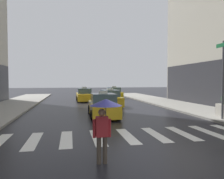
# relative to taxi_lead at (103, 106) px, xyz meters

# --- Properties ---
(ground_plane) EXTENTS (160.00, 160.00, 0.00)m
(ground_plane) POSITION_rel_taxi_lead_xyz_m (0.27, -8.49, -0.72)
(ground_plane) COLOR black
(crosswalk_markings) EXTENTS (11.30, 2.80, 0.01)m
(crosswalk_markings) POSITION_rel_taxi_lead_xyz_m (0.27, -5.49, -0.72)
(crosswalk_markings) COLOR silver
(crosswalk_markings) RESTS_ON ground
(taxi_lead) EXTENTS (2.02, 4.58, 1.80)m
(taxi_lead) POSITION_rel_taxi_lead_xyz_m (0.00, 0.00, 0.00)
(taxi_lead) COLOR gold
(taxi_lead) RESTS_ON ground
(taxi_second) EXTENTS (1.97, 4.56, 1.80)m
(taxi_second) POSITION_rel_taxi_lead_xyz_m (1.59, 5.96, 0.00)
(taxi_second) COLOR gold
(taxi_second) RESTS_ON ground
(taxi_third) EXTENTS (1.97, 4.56, 1.80)m
(taxi_third) POSITION_rel_taxi_lead_xyz_m (-0.55, 11.93, 0.00)
(taxi_third) COLOR gold
(taxi_third) RESTS_ON ground
(taxi_fourth) EXTENTS (1.95, 4.55, 1.80)m
(taxi_fourth) POSITION_rel_taxi_lead_xyz_m (3.98, 15.67, 0.00)
(taxi_fourth) COLOR yellow
(taxi_fourth) RESTS_ON ground
(pedestrian_with_umbrella) EXTENTS (0.96, 0.96, 1.94)m
(pedestrian_with_umbrella) POSITION_rel_taxi_lead_xyz_m (-1.26, -8.49, 0.79)
(pedestrian_with_umbrella) COLOR #473D33
(pedestrian_with_umbrella) RESTS_ON ground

